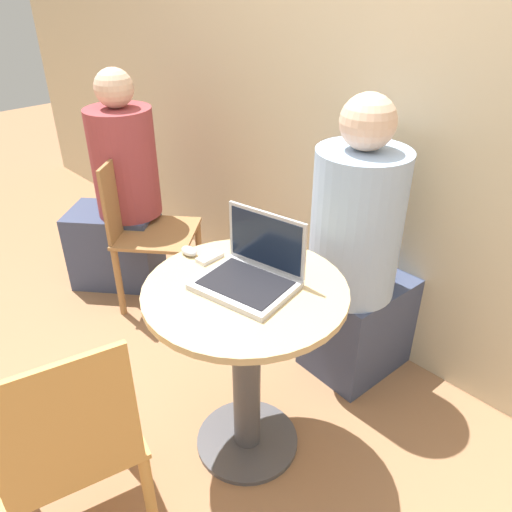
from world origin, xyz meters
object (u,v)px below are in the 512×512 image
Objects in this scene: cell_phone at (210,257)px; chair_empty at (70,447)px; laptop at (252,271)px; person_seated at (360,269)px.

chair_empty is (0.14, -0.66, -0.31)m from cell_phone.
chair_empty is at bearing -77.76° from cell_phone.
laptop is 0.67m from person_seated.
person_seated reaches higher than chair_empty.
laptop is 0.40× the size of chair_empty.
laptop is at bearing 1.56° from cell_phone.
chair_empty reaches higher than cell_phone.
person_seated is at bearing 70.13° from cell_phone.
chair_empty is at bearing -95.82° from laptop.
person_seated reaches higher than cell_phone.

